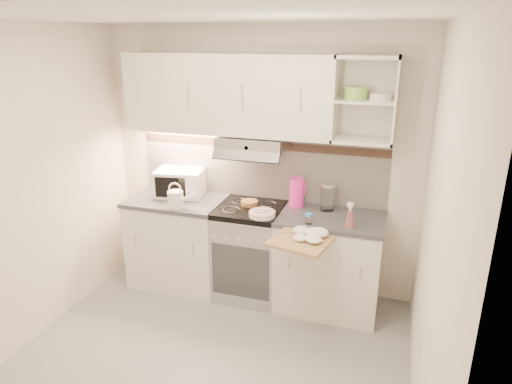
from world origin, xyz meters
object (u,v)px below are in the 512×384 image
Objects in this scene: electric_range at (250,251)px; pink_pitcher at (297,192)px; spray_bottle at (350,217)px; microwave at (180,182)px; cutting_board at (301,241)px; glass_jar at (327,197)px; watering_can at (176,199)px; plate_stack at (262,214)px.

pink_pitcher is (0.40, 0.16, 0.58)m from electric_range.
electric_range is 3.99× the size of spray_bottle.
pink_pitcher is (1.16, 0.04, 0.01)m from microwave.
microwave is (-0.76, 0.12, 0.58)m from electric_range.
cutting_board is (1.35, -0.64, -0.16)m from microwave.
watering_can is at bearing -165.22° from glass_jar.
cutting_board is at bearing -126.93° from spray_bottle.
spray_bottle is at bearing 0.11° from plate_stack.
spray_bottle is at bearing -5.12° from watering_can.
cutting_board is at bearing -35.37° from microwave.
cutting_board is at bearing -20.46° from watering_can.
watering_can is at bearing -177.79° from plate_stack.
cutting_board is at bearing -39.11° from plate_stack.
cutting_board is (0.42, -0.34, -0.05)m from plate_stack.
glass_jar is (0.68, 0.14, 0.58)m from electric_range.
microwave is 1.44m from glass_jar.
microwave is 0.35m from watering_can.
cutting_board is at bearing -98.38° from pink_pitcher.
watering_can is 1.12× the size of glass_jar.
electric_range is 3.20× the size of watering_can.
spray_bottle is (0.75, 0.00, 0.07)m from plate_stack.
microwave reaches higher than electric_range.
watering_can is 1.05× the size of pink_pitcher.
pink_pitcher reaches higher than cutting_board.
pink_pitcher is at bearing 21.21° from electric_range.
plate_stack is 0.93× the size of glass_jar.
microwave is 1.50m from cutting_board.
electric_range is at bearing 177.32° from pink_pitcher.
electric_range reaches higher than cutting_board.
cutting_board is (0.19, -0.68, -0.16)m from pink_pitcher.
electric_range is 2.03× the size of cutting_board.
pink_pitcher is 1.08× the size of glass_jar.
electric_range is 0.96m from microwave.
microwave is at bearing 104.22° from watering_can.
electric_range is 0.89m from cutting_board.
glass_jar reaches higher than plate_stack.
plate_stack is 0.61m from glass_jar.
plate_stack is 0.86× the size of pink_pitcher.
pink_pitcher is at bearing -8.17° from microwave.
pink_pitcher reaches higher than glass_jar.
plate_stack is at bearing -172.48° from spray_bottle.
glass_jar is 0.40m from spray_bottle.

